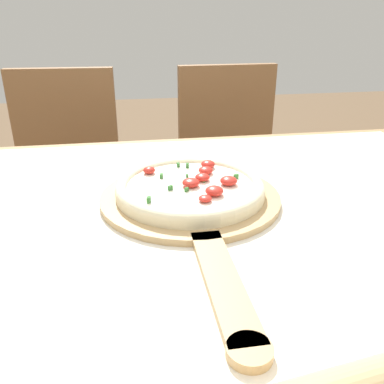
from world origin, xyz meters
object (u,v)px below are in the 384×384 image
object	(u,v)px
pizza	(190,188)
pizza_peel	(192,204)
chair_right	(230,167)
chair_left	(67,177)

from	to	relation	value
pizza	pizza_peel	bearing A→B (deg)	-91.68
pizza_peel	chair_right	xyz separation A→B (m)	(0.29, 0.81, -0.25)
pizza_peel	chair_right	distance (m)	0.89
chair_left	pizza	bearing A→B (deg)	-63.48
pizza_peel	chair_left	xyz separation A→B (m)	(-0.34, 0.81, -0.25)
chair_right	pizza_peel	bearing A→B (deg)	-110.54
pizza_peel	chair_left	size ratio (longest dim) A/B	0.63
pizza	chair_right	size ratio (longest dim) A/B	0.30
pizza	chair_right	distance (m)	0.87
pizza_peel	chair_right	bearing A→B (deg)	70.43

